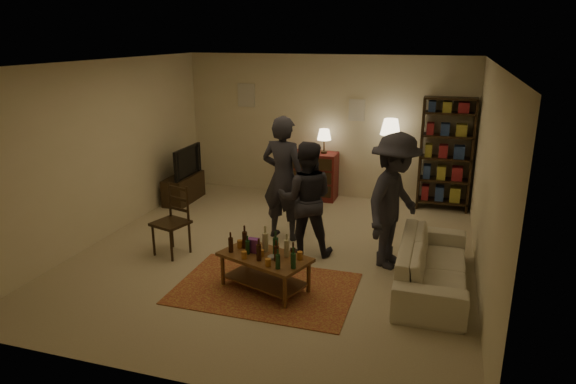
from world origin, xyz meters
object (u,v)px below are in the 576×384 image
at_px(coffee_table, 265,259).
at_px(bookshelf, 446,153).
at_px(person_right, 306,199).
at_px(person_by_sofa, 394,201).
at_px(dining_chair, 174,218).
at_px(floor_lamp, 390,133).
at_px(sofa, 433,265).
at_px(person_left, 283,178).
at_px(tv_stand, 183,182).
at_px(dresser, 311,174).

bearing_deg(coffee_table, bookshelf, 62.22).
bearing_deg(person_right, person_by_sofa, 165.54).
xyz_separation_m(coffee_table, dining_chair, (-1.63, 0.67, 0.13)).
bearing_deg(coffee_table, person_by_sofa, 39.62).
relative_size(dining_chair, floor_lamp, 0.63).
relative_size(sofa, person_left, 1.09).
distance_m(bookshelf, floor_lamp, 1.04).
distance_m(tv_stand, person_by_sofa, 4.45).
relative_size(floor_lamp, sofa, 0.78).
xyz_separation_m(bookshelf, sofa, (-0.05, -3.18, -0.73)).
bearing_deg(person_by_sofa, person_right, 107.11).
relative_size(tv_stand, sofa, 0.51).
distance_m(coffee_table, person_by_sofa, 1.91).
xyz_separation_m(coffee_table, sofa, (1.98, 0.67, -0.10)).
distance_m(dresser, bookshelf, 2.50).
bearing_deg(person_left, person_right, 144.99).
xyz_separation_m(dresser, floor_lamp, (1.46, -0.06, 0.89)).
bearing_deg(person_left, floor_lamp, -114.19).
bearing_deg(tv_stand, coffee_table, -47.13).
xyz_separation_m(dining_chair, person_left, (1.32, 1.03, 0.42)).
height_order(tv_stand, floor_lamp, floor_lamp).
height_order(dresser, person_right, person_right).
xyz_separation_m(bookshelf, person_right, (-1.84, -2.63, -0.21)).
distance_m(dining_chair, dresser, 3.35).
relative_size(coffee_table, sofa, 0.60).
height_order(coffee_table, bookshelf, bookshelf).
bearing_deg(person_by_sofa, floor_lamp, 27.21).
relative_size(coffee_table, tv_stand, 1.17).
distance_m(coffee_table, sofa, 2.09).
height_order(bookshelf, person_right, bookshelf).
bearing_deg(bookshelf, coffee_table, -117.78).
relative_size(coffee_table, dining_chair, 1.21).
bearing_deg(person_left, person_by_sofa, 172.68).
distance_m(coffee_table, tv_stand, 3.91).
bearing_deg(person_left, dresser, -77.42).
distance_m(bookshelf, person_right, 3.22).
distance_m(dining_chair, person_left, 1.73).
bearing_deg(dining_chair, person_right, 33.39).
xyz_separation_m(floor_lamp, sofa, (0.93, -3.05, -1.06)).
xyz_separation_m(floor_lamp, person_by_sofa, (0.36, -2.55, -0.44)).
relative_size(floor_lamp, person_by_sofa, 0.88).
distance_m(coffee_table, floor_lamp, 3.98).
height_order(tv_stand, bookshelf, bookshelf).
height_order(coffee_table, sofa, coffee_table).
height_order(dresser, sofa, dresser).
distance_m(sofa, person_left, 2.59).
distance_m(dining_chair, person_by_sofa, 3.11).
height_order(bookshelf, sofa, bookshelf).
xyz_separation_m(dining_chair, floor_lamp, (2.68, 3.05, 0.83)).
bearing_deg(person_by_sofa, dresser, 54.05).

